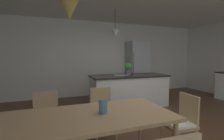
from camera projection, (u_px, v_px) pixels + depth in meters
The scene contains 12 objects.
ground_plane at pixel (152, 130), 3.25m from camera, with size 10.00×8.40×0.04m, color #4C301E.
wall_back_kitchen at pixel (103, 59), 6.19m from camera, with size 10.00×0.12×2.70m, color white.
dining_table at pixel (86, 121), 1.91m from camera, with size 2.07×0.96×0.74m.
chair_far_left at pixel (46, 118), 2.56m from camera, with size 0.41×0.41×0.87m.
chair_kitchen_end at pixel (181, 122), 2.41m from camera, with size 0.42×0.42×0.87m.
chair_far_right at pixel (103, 111), 2.88m from camera, with size 0.40×0.40×0.87m.
kitchen_island at pixel (129, 90), 4.73m from camera, with size 2.20×0.90×0.91m.
refrigerator at pixel (137, 68), 6.28m from camera, with size 0.75×0.67×1.99m.
pendant_over_table at pixel (69, 7), 1.67m from camera, with size 0.25×0.25×0.91m.
pendant_over_island_main at pixel (115, 33), 4.45m from camera, with size 0.23×0.23×0.74m.
potted_plant_on_island at pixel (128, 69), 4.67m from camera, with size 0.20×0.20×0.35m.
vase_on_dining_table at pixel (103, 106), 1.98m from camera, with size 0.10×0.10×0.17m.
Camera 1 is at (-1.84, -2.68, 1.42)m, focal length 26.33 mm.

